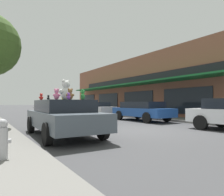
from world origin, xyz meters
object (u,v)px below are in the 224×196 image
at_px(plush_art_car, 63,116).
at_px(teddy_bear_purple, 69,96).
at_px(teddy_bear_yellow, 63,96).
at_px(teddy_bear_pink, 57,94).
at_px(fire_hydrant, 2,139).
at_px(teddy_bear_red, 41,97).
at_px(teddy_bear_cream, 67,97).
at_px(teddy_bear_green, 83,95).
at_px(teddy_bear_brown, 70,94).
at_px(parked_car_far_right, 97,108).
at_px(parked_car_far_center, 142,110).
at_px(teddy_bear_black, 48,98).
at_px(teddy_bear_giant, 66,90).

bearing_deg(plush_art_car, teddy_bear_purple, -98.71).
relative_size(teddy_bear_yellow, teddy_bear_pink, 0.95).
bearing_deg(fire_hydrant, teddy_bear_red, 66.12).
distance_m(teddy_bear_yellow, teddy_bear_cream, 0.31).
distance_m(teddy_bear_green, teddy_bear_brown, 0.53).
height_order(teddy_bear_cream, fire_hydrant, teddy_bear_cream).
relative_size(plush_art_car, parked_car_far_right, 0.99).
xyz_separation_m(teddy_bear_pink, teddy_bear_brown, (0.38, -0.26, 0.00)).
xyz_separation_m(teddy_bear_green, parked_car_far_center, (6.35, 3.99, -0.79)).
distance_m(teddy_bear_brown, fire_hydrant, 3.05).
xyz_separation_m(teddy_bear_yellow, parked_car_far_right, (6.51, 8.98, -0.80)).
relative_size(teddy_bear_red, parked_car_far_right, 0.06).
xyz_separation_m(plush_art_car, teddy_bear_brown, (-0.08, -0.91, 0.80)).
bearing_deg(teddy_bear_black, teddy_bear_pink, 49.53).
relative_size(plush_art_car, fire_hydrant, 5.99).
bearing_deg(teddy_bear_black, plush_art_car, 69.39).
distance_m(teddy_bear_giant, teddy_bear_purple, 1.24).
bearing_deg(teddy_bear_giant, teddy_bear_brown, 57.95).
relative_size(parked_car_far_center, parked_car_far_right, 0.98).
height_order(plush_art_car, teddy_bear_giant, teddy_bear_giant).
height_order(teddy_bear_brown, parked_car_far_right, teddy_bear_brown).
relative_size(teddy_bear_yellow, teddy_bear_green, 0.95).
bearing_deg(teddy_bear_purple, teddy_bear_giant, -126.34).
bearing_deg(parked_car_far_center, teddy_bear_green, -147.87).
height_order(teddy_bear_red, teddy_bear_black, teddy_bear_red).
bearing_deg(plush_art_car, teddy_bear_black, 105.28).
bearing_deg(teddy_bear_yellow, teddy_bear_green, 48.44).
bearing_deg(teddy_bear_brown, teddy_bear_pink, -20.11).
distance_m(teddy_bear_red, teddy_bear_black, 0.38).
bearing_deg(teddy_bear_brown, teddy_bear_green, -153.12).
relative_size(teddy_bear_pink, parked_car_far_right, 0.08).
relative_size(teddy_bear_giant, teddy_bear_red, 2.83).
xyz_separation_m(teddy_bear_brown, fire_hydrant, (-2.16, -1.91, -1.00)).
bearing_deg(fire_hydrant, teddy_bear_cream, 51.89).
relative_size(teddy_bear_giant, teddy_bear_yellow, 2.17).
distance_m(teddy_bear_pink, parked_car_far_center, 8.24).
bearing_deg(plush_art_car, parked_car_far_right, 57.40).
bearing_deg(parked_car_far_center, teddy_bear_red, -162.78).
bearing_deg(teddy_bear_pink, teddy_bear_red, -38.02).
distance_m(teddy_bear_green, fire_hydrant, 3.50).
xyz_separation_m(plush_art_car, parked_car_far_center, (6.78, 3.20, 0.00)).
bearing_deg(teddy_bear_giant, parked_car_far_center, -175.49).
distance_m(teddy_bear_yellow, teddy_bear_red, 0.87).
bearing_deg(parked_car_far_right, teddy_bear_yellow, -125.95).
height_order(plush_art_car, teddy_bear_purple, teddy_bear_purple).
relative_size(teddy_bear_purple, parked_car_far_right, 0.05).
relative_size(teddy_bear_giant, teddy_bear_purple, 3.40).
xyz_separation_m(teddy_bear_black, fire_hydrant, (-1.98, -3.91, -0.92)).
distance_m(teddy_bear_purple, fire_hydrant, 2.80).
bearing_deg(teddy_bear_brown, teddy_bear_yellow, -88.01).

